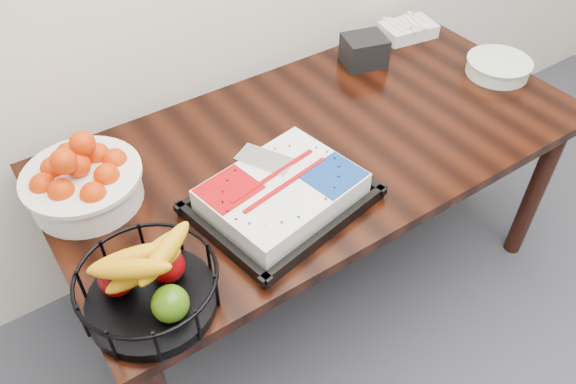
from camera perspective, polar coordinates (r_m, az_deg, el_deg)
table at (r=1.94m, az=3.37°, el=3.52°), size 1.80×0.90×0.75m
cake_tray at (r=1.61m, az=-0.61°, el=-0.27°), size 0.54×0.45×0.10m
tangerine_bowl at (r=1.70m, az=-20.25°, el=1.52°), size 0.34×0.34×0.22m
fruit_basket at (r=1.40m, az=-14.00°, el=-9.25°), size 0.34×0.34×0.18m
plate_stack at (r=2.33m, az=20.57°, el=11.80°), size 0.24×0.24×0.06m
fork_bag at (r=2.50m, az=12.08°, el=15.87°), size 0.24×0.18×0.06m
napkin_box at (r=2.26m, az=7.74°, el=14.05°), size 0.19×0.17×0.11m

